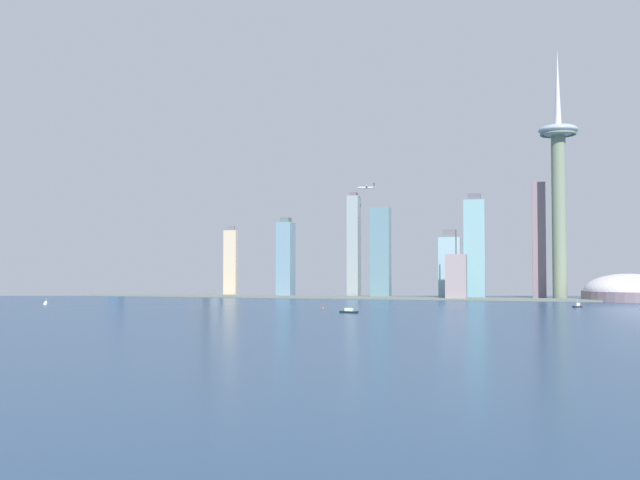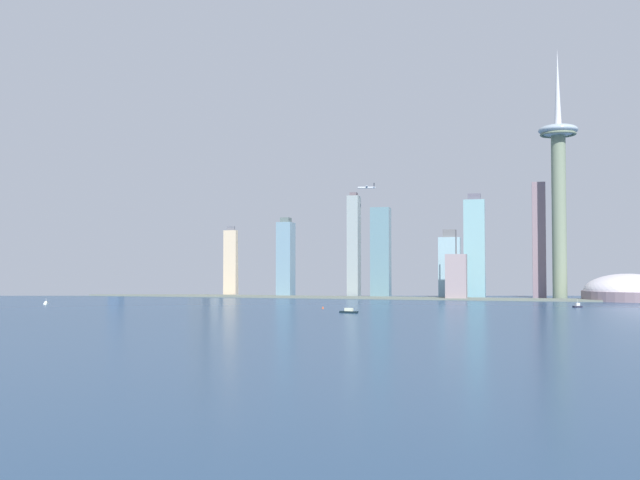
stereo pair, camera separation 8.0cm
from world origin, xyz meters
TOP-DOWN VIEW (x-y plane):
  - ground_plane at (0.00, 0.00)m, footprint 6000.00×6000.00m
  - waterfront_pier at (0.00, 417.94)m, footprint 872.81×41.43m
  - observation_tower at (283.44, 454.48)m, footprint 47.75×47.75m
  - stadium_dome at (358.94, 438.45)m, footprint 104.92×104.92m
  - skyscraper_0 at (-67.23, 443.38)m, footprint 19.82×24.29m
  - skyscraper_1 at (-310.78, 422.12)m, footprint 16.44×16.79m
  - skyscraper_2 at (148.03, 470.25)m, footprint 27.74×16.72m
  - skyscraper_3 at (-147.70, 449.37)m, footprint 18.20×16.68m
  - skyscraper_4 at (260.33, 490.12)m, footprint 16.59×12.86m
  - skyscraper_5 at (61.68, 446.91)m, footprint 24.64×19.35m
  - skyscraper_6 at (179.46, 480.53)m, footprint 26.91×20.87m
  - skyscraper_7 at (161.25, 413.96)m, footprint 24.94×24.35m
  - skyscraper_8 at (24.45, 453.04)m, footprint 14.85×20.45m
  - skyscraper_9 at (9.48, 523.66)m, footprint 14.33×12.12m
  - skyscraper_10 at (-196.10, 496.78)m, footprint 24.45×19.10m
  - skyscraper_11 at (-201.85, 462.28)m, footprint 21.91×24.99m
  - boat_0 at (92.32, 133.02)m, footprint 17.11×8.38m
  - boat_1 at (-252.46, 186.77)m, footprint 7.04×10.81m
  - boat_2 at (290.73, 275.28)m, footprint 10.03×8.67m
  - channel_buoy_0 at (53.19, 190.83)m, footprint 1.88×1.88m
  - airplane at (43.91, 444.17)m, footprint 23.29×23.63m

SIDE VIEW (x-z plane):
  - ground_plane at x=0.00m, z-range 0.00..0.00m
  - waterfront_pier at x=0.00m, z-range 0.00..2.01m
  - channel_buoy_0 at x=53.19m, z-range 0.00..2.13m
  - boat_1 at x=-252.46m, z-range -1.98..4.45m
  - boat_0 at x=92.32m, z-range -0.62..3.69m
  - boat_2 at x=290.73m, z-range -2.36..5.60m
  - stadium_dome at x=358.94m, z-range -10.24..30.60m
  - skyscraper_7 at x=161.25m, z-range -14.78..70.34m
  - skyscraper_1 at x=-310.78m, z-range 0.00..63.56m
  - skyscraper_10 at x=-196.10m, z-range -2.41..75.94m
  - skyscraper_2 at x=148.03m, z-range -3.08..85.36m
  - skyscraper_3 at x=-147.70m, z-range -1.83..94.06m
  - skyscraper_9 at x=9.48m, z-range -3.40..104.44m
  - skyscraper_0 at x=-67.23m, z-range -2.01..104.04m
  - skyscraper_5 at x=61.68m, z-range 0.00..117.08m
  - skyscraper_6 at x=179.46m, z-range -2.51..132.76m
  - skyscraper_8 at x=24.45m, z-range -1.41..136.86m
  - skyscraper_4 at x=260.33m, z-range 0.00..149.02m
  - skyscraper_11 at x=-201.85m, z-range -3.61..170.33m
  - airplane at x=43.91m, z-range 140.47..147.56m
  - observation_tower at x=283.44m, z-range -3.50..307.56m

